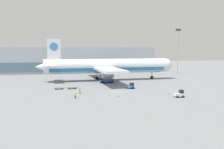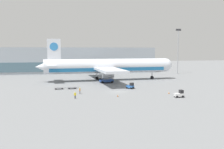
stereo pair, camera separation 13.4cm
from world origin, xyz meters
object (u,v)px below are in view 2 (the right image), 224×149
(scissor_lift_loader, at_px, (106,78))
(baggage_dolly_second, at_px, (72,88))
(traffic_cone_near, at_px, (169,93))
(airplane_main, at_px, (106,66))
(traffic_cone_far, at_px, (118,95))
(baggage_tug_foreground, at_px, (131,86))
(ground_crew_far, at_px, (75,95))
(baggage_tug_mid, at_px, (179,94))
(ground_crew_near, at_px, (80,90))
(baggage_dolly_lead, at_px, (59,88))
(light_mast, at_px, (178,48))

(scissor_lift_loader, xyz_separation_m, baggage_dolly_second, (-13.73, -12.53, -1.45))
(baggage_dolly_second, relative_size, traffic_cone_near, 5.40)
(airplane_main, height_order, traffic_cone_far, airplane_main)
(airplane_main, xyz_separation_m, traffic_cone_near, (12.04, -35.03, -5.50))
(traffic_cone_far, bearing_deg, baggage_dolly_second, 125.01)
(baggage_tug_foreground, bearing_deg, airplane_main, 150.71)
(baggage_dolly_second, bearing_deg, ground_crew_far, -96.24)
(baggage_tug_mid, relative_size, traffic_cone_far, 3.30)
(ground_crew_near, distance_m, ground_crew_far, 7.13)
(airplane_main, bearing_deg, ground_crew_near, -116.80)
(baggage_dolly_lead, bearing_deg, scissor_lift_loader, 28.86)
(traffic_cone_far, bearing_deg, baggage_tug_foreground, 60.52)
(airplane_main, height_order, baggage_tug_foreground, airplane_main)
(ground_crew_near, relative_size, traffic_cone_near, 2.58)
(ground_crew_near, bearing_deg, baggage_tug_mid, 84.45)
(baggage_tug_mid, height_order, traffic_cone_near, baggage_tug_mid)
(baggage_tug_mid, bearing_deg, baggage_tug_foreground, 118.25)
(scissor_lift_loader, height_order, baggage_dolly_lead, scissor_lift_loader)
(light_mast, bearing_deg, traffic_cone_far, -128.41)
(scissor_lift_loader, height_order, traffic_cone_near, scissor_lift_loader)
(light_mast, bearing_deg, baggage_tug_foreground, -130.57)
(ground_crew_near, bearing_deg, light_mast, 150.09)
(airplane_main, distance_m, scissor_lift_loader, 8.59)
(airplane_main, bearing_deg, traffic_cone_near, -73.94)
(ground_crew_near, height_order, traffic_cone_near, ground_crew_near)
(scissor_lift_loader, relative_size, baggage_dolly_second, 1.42)
(traffic_cone_far, bearing_deg, traffic_cone_near, 5.44)
(scissor_lift_loader, relative_size, baggage_tug_mid, 2.15)
(light_mast, xyz_separation_m, traffic_cone_far, (-46.47, -58.61, -13.38))
(light_mast, relative_size, airplane_main, 0.41)
(baggage_dolly_lead, bearing_deg, ground_crew_far, -82.30)
(airplane_main, xyz_separation_m, ground_crew_far, (-15.03, -36.88, -4.82))
(ground_crew_near, bearing_deg, baggage_dolly_second, -152.46)
(baggage_tug_mid, height_order, baggage_dolly_second, baggage_tug_mid)
(light_mast, relative_size, traffic_cone_far, 31.62)
(ground_crew_near, height_order, ground_crew_far, ground_crew_near)
(baggage_dolly_lead, bearing_deg, airplane_main, 39.91)
(airplane_main, xyz_separation_m, baggage_tug_mid, (12.43, -40.79, -4.96))
(baggage_dolly_lead, bearing_deg, baggage_tug_mid, -39.51)
(airplane_main, distance_m, baggage_tug_mid, 42.93)
(baggage_dolly_second, distance_m, ground_crew_far, 16.88)
(light_mast, bearing_deg, traffic_cone_near, -118.42)
(scissor_lift_loader, height_order, baggage_tug_foreground, scissor_lift_loader)
(baggage_tug_mid, bearing_deg, baggage_dolly_second, 144.05)
(airplane_main, distance_m, ground_crew_near, 33.12)
(ground_crew_far, bearing_deg, light_mast, 48.42)
(airplane_main, xyz_separation_m, ground_crew_near, (-13.27, -29.96, -4.77))
(baggage_dolly_second, bearing_deg, airplane_main, 46.65)
(baggage_tug_mid, bearing_deg, airplane_main, 108.07)
(baggage_tug_foreground, xyz_separation_m, traffic_cone_near, (8.34, -11.28, -0.54))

